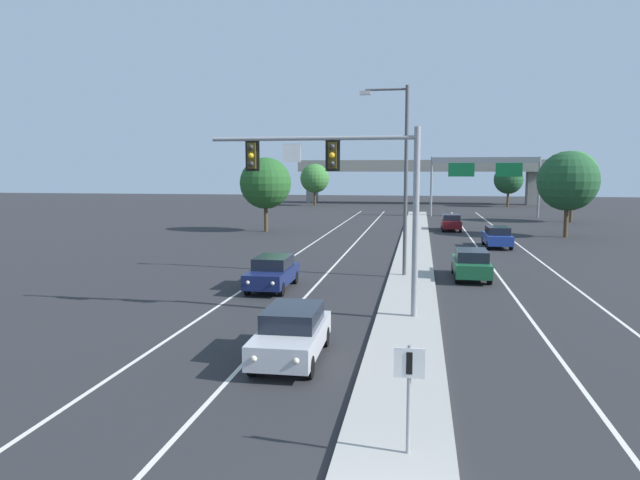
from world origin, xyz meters
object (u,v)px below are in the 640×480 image
car_oncoming_navy (273,272)px  tree_far_right_c (568,181)px  car_oncoming_silver (292,333)px  tree_far_left_b (315,178)px  median_sign_post (409,383)px  overhead_signal_mast (347,180)px  car_receding_blue (497,237)px  highway_sign_gantry (485,168)px  car_receding_green (471,264)px  tree_far_left_c (266,183)px  car_receding_darkred (451,222)px  tree_far_right_a (573,176)px  street_lamp_median (402,169)px  tree_far_right_b (509,180)px

car_oncoming_navy → tree_far_right_c: (19.49, 25.90, 4.04)m
car_oncoming_silver → tree_far_left_b: size_ratio=0.65×
median_sign_post → overhead_signal_mast: bearing=103.4°
car_receding_blue → highway_sign_gantry: (2.07, 29.89, 5.34)m
car_oncoming_silver → highway_sign_gantry: (11.57, 57.98, 5.34)m
car_receding_green → tree_far_left_c: size_ratio=0.64×
overhead_signal_mast → car_receding_darkred: size_ratio=1.81×
car_receding_green → car_receding_blue: 13.85m
car_receding_darkred → tree_far_right_a: 18.64m
overhead_signal_mast → street_lamp_median: 9.14m
street_lamp_median → tree_far_right_b: size_ratio=1.49×
car_receding_green → tree_far_right_c: bearing=65.6°
car_receding_darkred → highway_sign_gantry: 19.18m
overhead_signal_mast → tree_far_right_c: bearing=63.6°
car_oncoming_silver → car_oncoming_navy: 10.70m
street_lamp_median → overhead_signal_mast: bearing=-101.1°
car_oncoming_navy → car_receding_green: 10.69m
car_receding_green → tree_far_right_c: tree_far_right_c is taller
tree_far_right_c → tree_far_left_c: tree_far_right_c is taller
overhead_signal_mast → tree_far_right_a: tree_far_right_a is taller
tree_far_left_c → highway_sign_gantry: bearing=44.3°
tree_far_right_c → overhead_signal_mast: bearing=-116.4°
median_sign_post → car_oncoming_navy: (-6.88, 15.86, -0.77)m
car_oncoming_navy → tree_far_left_b: 68.53m
median_sign_post → tree_far_right_c: tree_far_right_c is taller
car_oncoming_navy → car_receding_darkred: 31.63m
car_receding_blue → tree_far_left_b: (-23.12, 49.75, 3.73)m
car_oncoming_silver → tree_far_left_b: tree_far_left_b is taller
tree_far_left_b → car_oncoming_silver: bearing=-80.1°
car_oncoming_navy → tree_far_left_c: (-7.43, 26.05, 3.76)m
street_lamp_median → car_receding_blue: bearing=63.9°
overhead_signal_mast → car_receding_blue: bearing=69.5°
street_lamp_median → tree_far_left_b: 65.59m
tree_far_left_b → tree_far_right_a: 42.78m
car_receding_blue → car_receding_darkred: size_ratio=1.00×
median_sign_post → highway_sign_gantry: highway_sign_gantry is taller
tree_far_left_b → tree_far_right_a: bearing=-37.2°
tree_far_left_c → car_receding_darkred: bearing=12.8°
car_receding_blue → tree_far_right_c: bearing=49.9°
car_oncoming_navy → car_receding_darkred: same height
tree_far_left_c → street_lamp_median: bearing=-58.5°
street_lamp_median → tree_far_right_b: bearing=77.3°
car_receding_darkred → tree_far_right_a: (13.75, 11.79, 4.39)m
median_sign_post → tree_far_right_b: (14.05, 86.14, 2.80)m
car_oncoming_silver → tree_far_right_b: (17.67, 80.47, 3.57)m
tree_far_left_b → tree_far_right_b: tree_far_left_b is taller
car_oncoming_silver → tree_far_left_c: 37.97m
car_receding_darkred → tree_far_right_c: 11.13m
car_receding_green → highway_sign_gantry: size_ratio=0.34×
street_lamp_median → car_receding_darkred: (3.97, 25.87, -4.97)m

